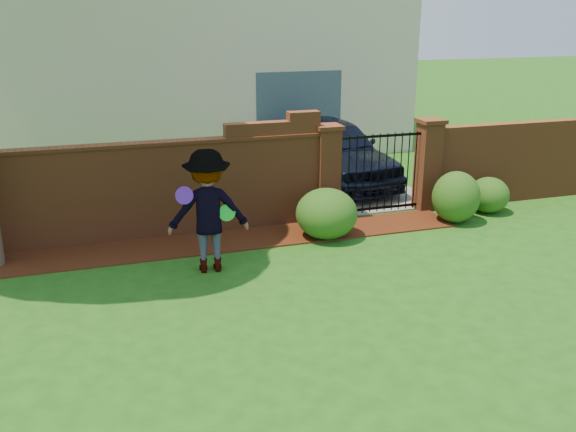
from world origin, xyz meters
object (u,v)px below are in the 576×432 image
object	(u,v)px
car	(336,152)
frisbee_purple	(184,195)
frisbee_green	(227,213)
man	(208,212)

from	to	relation	value
car	frisbee_purple	distance (m)	6.02
frisbee_purple	frisbee_green	world-z (taller)	frisbee_purple
car	frisbee_green	xyz separation A→B (m)	(-3.52, -4.30, 0.20)
frisbee_purple	frisbee_green	bearing A→B (deg)	1.56
man	car	bearing A→B (deg)	-126.02
car	frisbee_purple	xyz separation A→B (m)	(-4.16, -4.32, 0.54)
car	man	distance (m)	5.64
man	frisbee_green	size ratio (longest dim) A/B	7.38
man	frisbee_purple	size ratio (longest dim) A/B	7.20
car	frisbee_green	size ratio (longest dim) A/B	17.29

